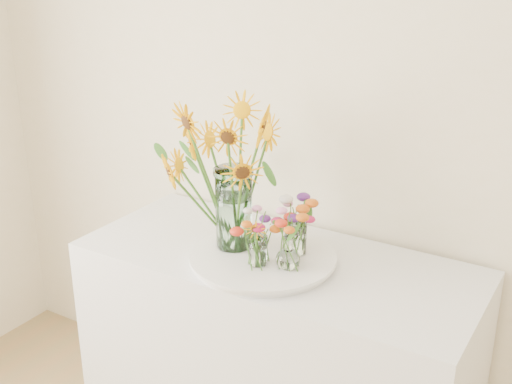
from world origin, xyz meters
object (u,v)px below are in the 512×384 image
small_vase_b (288,253)px  counter (275,366)px  small_vase_c (296,237)px  mason_jar (234,209)px  tray (263,260)px  small_vase_a (258,251)px

small_vase_b → counter: bearing=134.7°
counter → small_vase_c: small_vase_c is taller
mason_jar → tray: bearing=-4.5°
mason_jar → small_vase_a: (0.14, -0.08, -0.09)m
counter → mason_jar: (-0.14, -0.05, 0.62)m
mason_jar → small_vase_b: size_ratio=2.52×
small_vase_b → mason_jar: bearing=169.5°
mason_jar → small_vase_c: (0.21, 0.06, -0.08)m
mason_jar → small_vase_c: bearing=17.1°
mason_jar → small_vase_c: size_ratio=2.23×
tray → small_vase_b: small_vase_b is taller
small_vase_c → mason_jar: bearing=-162.9°
tray → small_vase_b: (0.12, -0.03, 0.07)m
counter → small_vase_c: 0.54m
small_vase_a → small_vase_b: 0.10m
small_vase_c → counter: bearing=-171.5°
small_vase_c → tray: bearing=-139.2°
small_vase_b → small_vase_a: bearing=-161.4°
tray → small_vase_a: small_vase_a is taller
tray → mason_jar: size_ratio=1.63×
mason_jar → small_vase_b: 0.26m
tray → mason_jar: (-0.12, 0.01, 0.16)m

